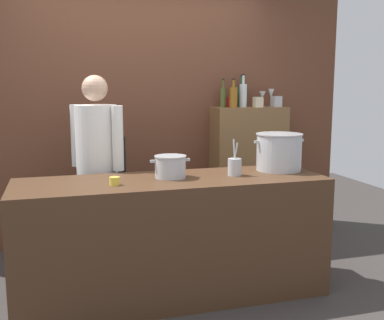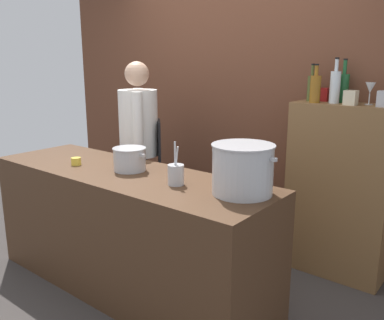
{
  "view_description": "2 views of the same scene",
  "coord_description": "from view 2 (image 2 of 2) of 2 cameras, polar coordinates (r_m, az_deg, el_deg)",
  "views": [
    {
      "loc": [
        -0.8,
        -3.24,
        1.58
      ],
      "look_at": [
        0.24,
        0.3,
        0.98
      ],
      "focal_mm": 43.43,
      "sensor_mm": 36.0,
      "label": 1
    },
    {
      "loc": [
        2.14,
        -1.91,
        1.67
      ],
      "look_at": [
        0.29,
        0.4,
        0.95
      ],
      "focal_mm": 38.65,
      "sensor_mm": 36.0,
      "label": 2
    }
  ],
  "objects": [
    {
      "name": "ground_plane",
      "position": [
        3.31,
        -8.64,
        -16.79
      ],
      "size": [
        8.0,
        8.0,
        0.0
      ],
      "primitive_type": "plane",
      "color": "#383330"
    },
    {
      "name": "brick_back_panel",
      "position": [
        3.94,
        5.91,
        11.1
      ],
      "size": [
        4.4,
        0.1,
        3.0
      ],
      "primitive_type": "cube",
      "color": "brown",
      "rests_on": "ground_plane"
    },
    {
      "name": "prep_counter",
      "position": [
        3.11,
        -8.93,
        -9.63
      ],
      "size": [
        2.28,
        0.7,
        0.9
      ],
      "primitive_type": "cube",
      "color": "#472D1C",
      "rests_on": "ground_plane"
    },
    {
      "name": "bar_cabinet",
      "position": [
        3.41,
        19.58,
        -4.1
      ],
      "size": [
        0.76,
        0.32,
        1.36
      ],
      "primitive_type": "cube",
      "color": "brown",
      "rests_on": "ground_plane"
    },
    {
      "name": "chef",
      "position": [
        3.71,
        -7.26,
        2.56
      ],
      "size": [
        0.44,
        0.44,
        1.66
      ],
      "rotation": [
        0.0,
        0.0,
        2.35
      ],
      "color": "black",
      "rests_on": "ground_plane"
    },
    {
      "name": "stockpot_large",
      "position": [
        2.43,
        7.01,
        -1.27
      ],
      "size": [
        0.43,
        0.37,
        0.3
      ],
      "color": "#B7BABF",
      "rests_on": "prep_counter"
    },
    {
      "name": "stockpot_small",
      "position": [
        2.98,
        -8.62,
        0.13
      ],
      "size": [
        0.3,
        0.24,
        0.16
      ],
      "color": "#B7BABF",
      "rests_on": "prep_counter"
    },
    {
      "name": "utensil_crock",
      "position": [
        2.61,
        -2.24,
        -1.97
      ],
      "size": [
        0.1,
        0.1,
        0.28
      ],
      "color": "#B7BABF",
      "rests_on": "prep_counter"
    },
    {
      "name": "butter_jar",
      "position": [
        3.23,
        -15.7,
        -0.17
      ],
      "size": [
        0.07,
        0.07,
        0.06
      ],
      "primitive_type": "cylinder",
      "color": "yellow",
      "rests_on": "prep_counter"
    },
    {
      "name": "wine_bottle_amber",
      "position": [
        3.26,
        16.66,
        9.47
      ],
      "size": [
        0.08,
        0.08,
        0.29
      ],
      "color": "#8C5919",
      "rests_on": "bar_cabinet"
    },
    {
      "name": "wine_bottle_green",
      "position": [
        3.35,
        20.16,
        9.45
      ],
      "size": [
        0.08,
        0.08,
        0.32
      ],
      "color": "#1E592D",
      "rests_on": "bar_cabinet"
    },
    {
      "name": "wine_bottle_olive",
      "position": [
        3.38,
        16.17,
        9.59
      ],
      "size": [
        0.07,
        0.07,
        0.29
      ],
      "color": "#475123",
      "rests_on": "bar_cabinet"
    },
    {
      "name": "wine_bottle_clear",
      "position": [
        3.26,
        19.13,
        9.6
      ],
      "size": [
        0.07,
        0.07,
        0.33
      ],
      "color": "silver",
      "rests_on": "bar_cabinet"
    },
    {
      "name": "wine_glass_tall",
      "position": [
        3.24,
        23.38,
        9.02
      ],
      "size": [
        0.07,
        0.07,
        0.16
      ],
      "color": "silver",
      "rests_on": "bar_cabinet"
    },
    {
      "name": "spice_tin_red",
      "position": [
        3.41,
        17.77,
        8.6
      ],
      "size": [
        0.08,
        0.08,
        0.1
      ],
      "primitive_type": "cube",
      "color": "red",
      "rests_on": "bar_cabinet"
    },
    {
      "name": "spice_tin_cream",
      "position": [
        3.17,
        21.06,
        8.02
      ],
      "size": [
        0.08,
        0.08,
        0.1
      ],
      "primitive_type": "cube",
      "color": "beige",
      "rests_on": "bar_cabinet"
    },
    {
      "name": "spice_tin_silver",
      "position": [
        3.13,
        25.03,
        7.65
      ],
      "size": [
        0.08,
        0.08,
        0.11
      ],
      "primitive_type": "cube",
      "color": "#B2B2B7",
      "rests_on": "bar_cabinet"
    }
  ]
}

